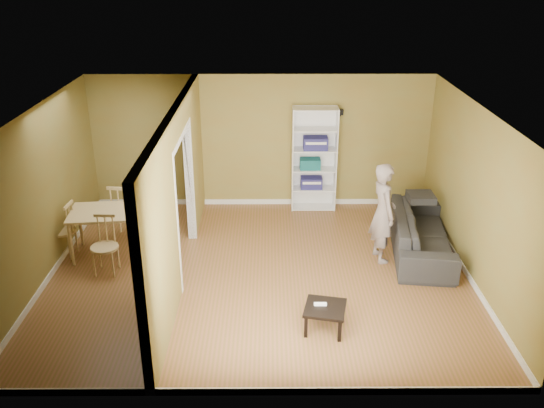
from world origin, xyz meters
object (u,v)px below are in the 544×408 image
(person, at_px, (384,204))
(coffee_table, at_px, (325,310))
(dining_table, at_px, (109,215))
(sofa, at_px, (422,227))
(bookshelf, at_px, (314,158))
(chair_near, at_px, (104,246))
(chair_far, at_px, (124,210))
(chair_left, at_px, (62,229))

(person, distance_m, coffee_table, 2.34)
(coffee_table, bearing_deg, dining_table, 147.24)
(sofa, distance_m, bookshelf, 2.59)
(sofa, height_order, dining_table, sofa)
(coffee_table, bearing_deg, bookshelf, 88.23)
(chair_near, height_order, chair_far, chair_far)
(sofa, bearing_deg, person, 116.19)
(bookshelf, bearing_deg, person, -65.82)
(sofa, bearing_deg, bookshelf, 48.92)
(coffee_table, height_order, chair_left, chair_left)
(chair_near, xyz_separation_m, chair_far, (0.01, 1.26, 0.04))
(person, distance_m, chair_near, 4.43)
(bookshelf, distance_m, coffee_table, 4.16)
(coffee_table, distance_m, chair_far, 4.31)
(dining_table, height_order, chair_left, chair_left)
(chair_left, xyz_separation_m, chair_far, (0.86, 0.69, 0.04))
(person, height_order, chair_left, person)
(sofa, bearing_deg, chair_near, 104.81)
(dining_table, distance_m, chair_left, 0.81)
(person, xyz_separation_m, chair_far, (-4.37, 0.82, -0.46))
(person, xyz_separation_m, bookshelf, (-0.96, 2.13, 0.04))
(dining_table, relative_size, chair_far, 1.21)
(dining_table, bearing_deg, coffee_table, -32.76)
(person, relative_size, chair_left, 2.05)
(bookshelf, relative_size, coffee_table, 3.82)
(coffee_table, distance_m, dining_table, 4.02)
(dining_table, bearing_deg, person, -2.62)
(chair_far, bearing_deg, dining_table, 89.33)
(person, height_order, dining_table, person)
(person, relative_size, chair_far, 1.90)
(sofa, distance_m, chair_left, 5.95)
(person, bearing_deg, dining_table, 76.68)
(chair_far, bearing_deg, chair_near, 95.88)
(person, bearing_deg, bookshelf, 13.48)
(bookshelf, bearing_deg, coffee_table, -91.77)
(bookshelf, distance_m, chair_far, 3.69)
(dining_table, xyz_separation_m, chair_near, (0.06, -0.64, -0.23))
(sofa, height_order, bookshelf, bookshelf)
(dining_table, height_order, chair_near, chair_near)
(sofa, height_order, chair_far, chair_far)
(sofa, xyz_separation_m, chair_left, (-5.95, -0.11, 0.03))
(dining_table, bearing_deg, sofa, 0.50)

